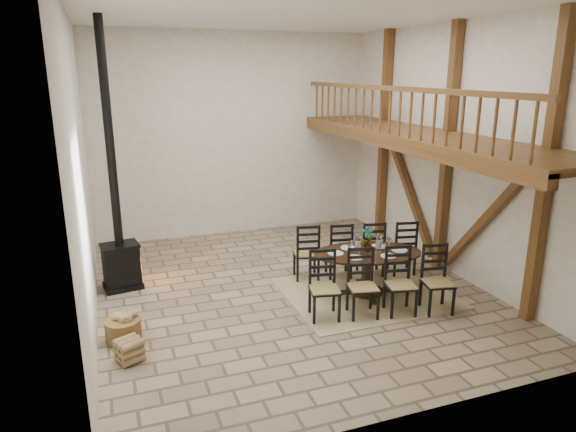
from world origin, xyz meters
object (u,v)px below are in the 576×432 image
object	(u,v)px
dining_table	(367,273)
log_basket	(123,329)
wood_stove	(118,233)
log_stack	(129,350)

from	to	relation	value
dining_table	log_basket	world-z (taller)	dining_table
wood_stove	log_stack	bearing A→B (deg)	-100.04
wood_stove	log_basket	size ratio (longest dim) A/B	9.17
wood_stove	log_basket	xyz separation A→B (m)	(-0.09, -2.12, -0.92)
wood_stove	log_stack	distance (m)	2.92
wood_stove	log_basket	distance (m)	2.32
dining_table	log_stack	world-z (taller)	dining_table
log_basket	dining_table	bearing A→B (deg)	3.66
wood_stove	log_stack	world-z (taller)	wood_stove
log_stack	wood_stove	bearing A→B (deg)	89.07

